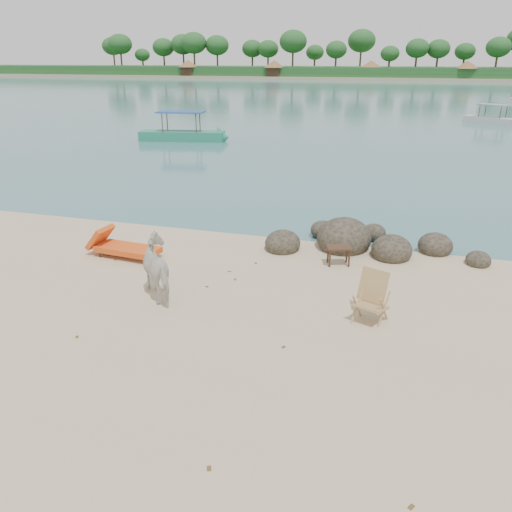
{
  "coord_description": "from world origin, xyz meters",
  "views": [
    {
      "loc": [
        3.71,
        -8.32,
        5.29
      ],
      "look_at": [
        0.64,
        2.0,
        1.0
      ],
      "focal_mm": 35.0,
      "sensor_mm": 36.0,
      "label": 1
    }
  ],
  "objects_px": {
    "boulders": "(358,242)",
    "side_table": "(338,257)",
    "cow": "(161,269)",
    "deck_chair": "(371,300)",
    "lounge_chair": "(128,247)",
    "boat_near": "(181,116)"
  },
  "relations": [
    {
      "from": "deck_chair",
      "to": "boulders",
      "type": "bearing_deg",
      "value": 120.63
    },
    {
      "from": "side_table",
      "to": "deck_chair",
      "type": "bearing_deg",
      "value": -88.55
    },
    {
      "from": "cow",
      "to": "deck_chair",
      "type": "relative_size",
      "value": 1.55
    },
    {
      "from": "boulders",
      "to": "deck_chair",
      "type": "distance_m",
      "value": 4.43
    },
    {
      "from": "cow",
      "to": "lounge_chair",
      "type": "relative_size",
      "value": 0.72
    },
    {
      "from": "boulders",
      "to": "deck_chair",
      "type": "xyz_separation_m",
      "value": [
        0.69,
        -4.36,
        0.3
      ]
    },
    {
      "from": "boat_near",
      "to": "lounge_chair",
      "type": "bearing_deg",
      "value": -80.43
    },
    {
      "from": "side_table",
      "to": "deck_chair",
      "type": "distance_m",
      "value": 3.15
    },
    {
      "from": "side_table",
      "to": "boat_near",
      "type": "height_order",
      "value": "boat_near"
    },
    {
      "from": "cow",
      "to": "side_table",
      "type": "height_order",
      "value": "cow"
    },
    {
      "from": "side_table",
      "to": "lounge_chair",
      "type": "relative_size",
      "value": 0.28
    },
    {
      "from": "side_table",
      "to": "lounge_chair",
      "type": "height_order",
      "value": "lounge_chair"
    },
    {
      "from": "side_table",
      "to": "cow",
      "type": "bearing_deg",
      "value": -159.48
    },
    {
      "from": "boulders",
      "to": "side_table",
      "type": "bearing_deg",
      "value": -105.26
    },
    {
      "from": "boulders",
      "to": "side_table",
      "type": "height_order",
      "value": "boulders"
    },
    {
      "from": "cow",
      "to": "lounge_chair",
      "type": "distance_m",
      "value": 2.83
    },
    {
      "from": "boulders",
      "to": "boat_near",
      "type": "bearing_deg",
      "value": 127.5
    },
    {
      "from": "cow",
      "to": "lounge_chair",
      "type": "xyz_separation_m",
      "value": [
        -2.04,
        1.93,
        -0.35
      ]
    },
    {
      "from": "boat_near",
      "to": "deck_chair",
      "type": "bearing_deg",
      "value": -67.92
    },
    {
      "from": "lounge_chair",
      "to": "boat_near",
      "type": "xyz_separation_m",
      "value": [
        -7.68,
        20.57,
        1.24
      ]
    },
    {
      "from": "cow",
      "to": "side_table",
      "type": "relative_size",
      "value": 2.54
    },
    {
      "from": "boulders",
      "to": "deck_chair",
      "type": "relative_size",
      "value": 5.94
    }
  ]
}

